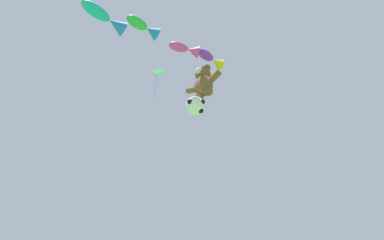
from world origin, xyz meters
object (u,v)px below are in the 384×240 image
teddy_bear_kite (203,82)px  soccer_ball_kite (196,106)px  fish_kite_emerald (145,27)px  fish_kite_magenta (186,49)px  fish_kite_violet (211,59)px  diamond_kite (158,75)px  fish_kite_teal (106,18)px

teddy_bear_kite → soccer_ball_kite: 1.63m
soccer_ball_kite → fish_kite_emerald: size_ratio=0.58×
fish_kite_magenta → fish_kite_emerald: fish_kite_emerald is taller
soccer_ball_kite → fish_kite_emerald: bearing=-96.6°
fish_kite_violet → diamond_kite: diamond_kite is taller
soccer_ball_kite → diamond_kite: 5.57m
soccer_ball_kite → diamond_kite: bearing=-176.0°
fish_kite_magenta → fish_kite_teal: size_ratio=0.73×
teddy_bear_kite → fish_kite_magenta: bearing=-88.2°
fish_kite_emerald → fish_kite_teal: bearing=-121.5°
fish_kite_magenta → fish_kite_emerald: (-0.93, -2.18, 0.28)m
soccer_ball_kite → fish_kite_emerald: (-0.42, -3.63, 3.14)m
fish_kite_emerald → fish_kite_teal: size_ratio=0.79×
teddy_bear_kite → fish_kite_teal: (-1.85, -5.31, 1.32)m
fish_kite_violet → fish_kite_magenta: fish_kite_violet is taller
teddy_bear_kite → soccer_ball_kite: (-0.46, -0.10, -1.56)m
fish_kite_violet → fish_kite_magenta: 1.78m
fish_kite_emerald → teddy_bear_kite: bearing=76.7°
diamond_kite → fish_kite_violet: bearing=5.8°
fish_kite_emerald → diamond_kite: 4.58m
fish_kite_violet → diamond_kite: size_ratio=0.63×
fish_kite_teal → fish_kite_magenta: bearing=63.2°
teddy_bear_kite → fish_kite_teal: 5.78m
fish_kite_magenta → soccer_ball_kite: bearing=109.5°
teddy_bear_kite → fish_kite_teal: fish_kite_teal is taller
teddy_bear_kite → fish_kite_magenta: size_ratio=1.38×
fish_kite_violet → fish_kite_emerald: (-1.44, -3.83, -0.17)m
fish_kite_magenta → fish_kite_violet: bearing=72.8°
teddy_bear_kite → fish_kite_teal: bearing=-109.2°
fish_kite_emerald → soccer_ball_kite: bearing=83.4°
fish_kite_emerald → diamond_kite: size_ratio=0.64×
fish_kite_teal → teddy_bear_kite: bearing=70.8°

